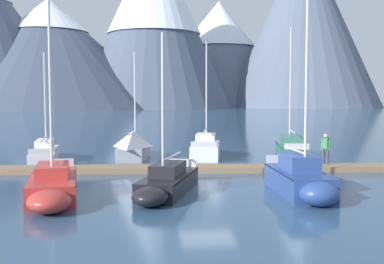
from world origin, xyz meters
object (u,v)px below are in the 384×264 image
object	(u,v)px
sailboat_nearest_berth	(45,152)
sailboat_end_of_dock	(291,148)
sailboat_mid_dock_port	(134,145)
sailboat_far_berth	(206,148)
sailboat_second_berth	(53,185)
sailboat_outer_slip	(301,179)
sailboat_mid_dock_starboard	(166,182)
person_on_dock	(326,147)

from	to	relation	value
sailboat_nearest_berth	sailboat_end_of_dock	bearing A→B (deg)	0.26
sailboat_mid_dock_port	sailboat_end_of_dock	xyz separation A→B (m)	(10.51, -0.43, -0.26)
sailboat_mid_dock_port	sailboat_far_berth	distance (m)	4.82
sailboat_second_berth	sailboat_outer_slip	distance (m)	10.01
sailboat_nearest_berth	sailboat_outer_slip	size ratio (longest dim) A/B	0.87
sailboat_mid_dock_starboard	sailboat_end_of_dock	distance (m)	14.86
sailboat_outer_slip	sailboat_end_of_dock	world-z (taller)	sailboat_end_of_dock
sailboat_nearest_berth	person_on_dock	distance (m)	17.23
sailboat_far_berth	sailboat_end_of_dock	xyz separation A→B (m)	(5.70, -0.61, -0.03)
sailboat_second_berth	sailboat_mid_dock_port	bearing A→B (deg)	75.78
sailboat_mid_dock_port	sailboat_end_of_dock	bearing A→B (deg)	-2.37
sailboat_mid_dock_starboard	sailboat_outer_slip	xyz separation A→B (m)	(5.51, -0.71, 0.14)
sailboat_far_berth	sailboat_mid_dock_port	bearing A→B (deg)	-177.94
sailboat_far_berth	sailboat_nearest_berth	bearing A→B (deg)	-176.28
sailboat_nearest_berth	sailboat_mid_dock_port	xyz separation A→B (m)	(5.65, 0.51, 0.32)
sailboat_nearest_berth	sailboat_second_berth	xyz separation A→B (m)	(2.48, -12.02, 0.02)
sailboat_second_berth	sailboat_end_of_dock	world-z (taller)	sailboat_end_of_dock
sailboat_far_berth	sailboat_end_of_dock	world-z (taller)	sailboat_end_of_dock
sailboat_end_of_dock	person_on_dock	xyz separation A→B (m)	(0.04, -5.91, 0.67)
sailboat_second_berth	sailboat_end_of_dock	distance (m)	18.26
person_on_dock	sailboat_mid_dock_port	bearing A→B (deg)	149.00
sailboat_mid_dock_starboard	sailboat_outer_slip	bearing A→B (deg)	-7.34
sailboat_far_berth	sailboat_end_of_dock	bearing A→B (deg)	-6.09
sailboat_mid_dock_starboard	sailboat_outer_slip	distance (m)	5.56
sailboat_mid_dock_port	sailboat_mid_dock_starboard	bearing A→B (deg)	-83.76
sailboat_end_of_dock	sailboat_outer_slip	bearing A→B (deg)	-106.52
sailboat_end_of_dock	sailboat_second_berth	bearing A→B (deg)	-138.55
sailboat_mid_dock_starboard	person_on_dock	bearing A→B (deg)	32.04
sailboat_outer_slip	sailboat_end_of_dock	xyz separation A→B (m)	(3.68, 12.39, -0.06)
sailboat_mid_dock_port	sailboat_far_berth	world-z (taller)	sailboat_far_berth
sailboat_end_of_dock	sailboat_mid_dock_port	bearing A→B (deg)	177.63
sailboat_second_berth	sailboat_end_of_dock	xyz separation A→B (m)	(13.68, 12.09, 0.04)
sailboat_mid_dock_port	sailboat_mid_dock_starboard	xyz separation A→B (m)	(1.32, -12.11, -0.34)
sailboat_outer_slip	person_on_dock	world-z (taller)	sailboat_outer_slip
sailboat_nearest_berth	sailboat_mid_dock_starboard	bearing A→B (deg)	-59.00
sailboat_nearest_berth	sailboat_mid_dock_port	distance (m)	5.68
person_on_dock	sailboat_second_berth	bearing A→B (deg)	-155.75
sailboat_mid_dock_port	person_on_dock	bearing A→B (deg)	-31.00
sailboat_nearest_berth	sailboat_end_of_dock	world-z (taller)	sailboat_end_of_dock
sailboat_nearest_berth	sailboat_mid_dock_starboard	size ratio (longest dim) A/B	1.07
sailboat_nearest_berth	sailboat_second_berth	world-z (taller)	sailboat_second_berth
sailboat_mid_dock_starboard	person_on_dock	size ratio (longest dim) A/B	3.88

